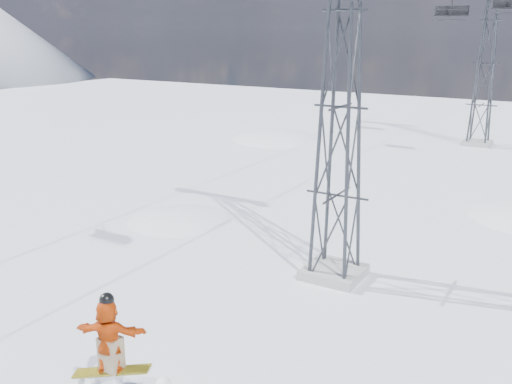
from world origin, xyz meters
TOP-DOWN VIEW (x-y plane):
  - snow_terrain at (-4.77, 21.24)m, footprint 39.00×37.00m
  - lift_tower_near at (0.80, 8.00)m, footprint 5.20×1.80m
  - lift_tower_far at (0.80, 33.00)m, footprint 5.20×1.80m
  - lift_chair_mid at (3.00, 25.20)m, footprint 1.93×0.55m
  - lift_chair_far at (-1.40, 31.52)m, footprint 2.12×0.61m

SIDE VIEW (x-z plane):
  - snow_terrain at x=-4.77m, z-range -20.59..1.41m
  - lift_tower_near at x=0.80m, z-range -0.24..11.18m
  - lift_tower_far at x=0.80m, z-range -0.24..11.18m
  - lift_chair_far at x=-1.40m, z-range 7.43..10.06m
  - lift_chair_mid at x=3.00m, z-range 7.74..10.13m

